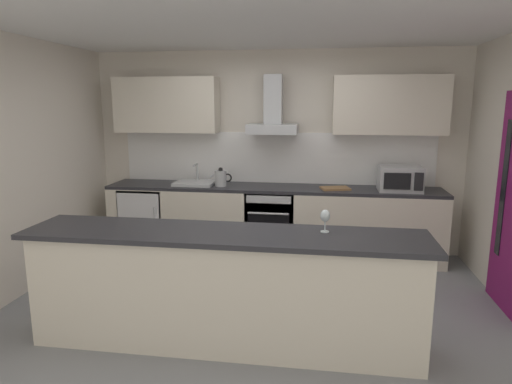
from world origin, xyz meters
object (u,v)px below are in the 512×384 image
Objects in this scene: kettle at (221,178)px; refrigerator at (147,219)px; oven at (271,221)px; sink at (195,183)px; wine_glass at (325,217)px; chopping_board at (335,188)px; range_hood at (273,115)px; microwave at (400,179)px.

refrigerator is at bearing 178.25° from kettle.
sink is at bearing 179.37° from oven.
wine_glass is 2.08m from chopping_board.
sink is (-1.00, 0.01, 0.47)m from oven.
microwave is at bearing -5.81° from range_hood.
chopping_board is at bearing -1.11° from sink.
wine_glass is (1.66, -2.10, 0.14)m from sink.
chopping_board is at bearing -1.72° from oven.
chopping_board is (1.43, 0.01, -0.09)m from kettle.
microwave is (3.20, -0.03, 0.62)m from refrigerator.
microwave is (1.55, -0.03, 0.59)m from oven.
kettle is at bearing -179.85° from microwave.
oven is 0.91m from chopping_board.
kettle is at bearing -165.70° from range_hood.
kettle is (1.02, -0.03, 0.58)m from refrigerator.
microwave is at bearing -0.45° from refrigerator.
sink is 1.47× the size of chopping_board.
sink reaches higher than wine_glass.
sink reaches higher than kettle.
wine_glass reaches higher than chopping_board.
oven is 1.60× the size of sink.
kettle reaches higher than chopping_board.
oven is at bearing 0.09° from refrigerator.
sink is at bearing 179.12° from microwave.
microwave is 1.47× the size of chopping_board.
refrigerator is (-1.66, -0.00, -0.03)m from oven.
microwave is 1.72m from range_hood.
sink is 2.68m from wine_glass.
microwave reaches higher than refrigerator.
refrigerator is 2.50× the size of chopping_board.
refrigerator is at bearing -175.44° from range_hood.
sink is 1.32m from range_hood.
microwave is at bearing 0.15° from kettle.
oven is 1.66m from refrigerator.
wine_glass reaches higher than oven.
microwave reaches higher than wine_glass.
range_hood is at bearing 4.56° from refrigerator.
refrigerator is at bearing -179.91° from oven.
kettle is at bearing -179.60° from chopping_board.
kettle is 1.02m from range_hood.
chopping_board is (0.79, -0.15, -0.88)m from range_hood.
refrigerator is 2.49m from chopping_board.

